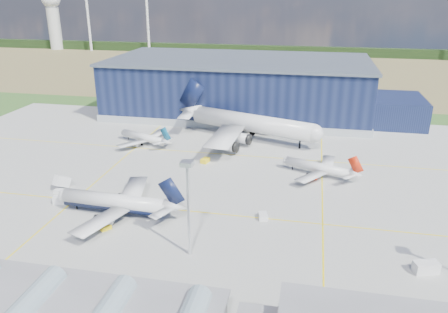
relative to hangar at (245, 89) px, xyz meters
The scene contains 18 objects.
ground 95.56m from the hangar, 91.70° to the right, with size 600.00×600.00×0.00m, color #274E1D.
apron 85.64m from the hangar, 91.90° to the right, with size 220.00×160.00×0.08m.
farmland 125.76m from the hangar, 91.29° to the left, with size 600.00×220.00×0.01m, color olive.
treeline 205.36m from the hangar, 90.78° to the left, with size 600.00×8.00×8.00m, color black.
horizon_dressing 279.32m from the hangar, 134.20° to the left, with size 440.20×18.00×70.00m.
hangar is the anchor object (origin of this frame).
light_mast_center 125.07m from the hangar, 86.70° to the right, with size 2.60×2.60×23.00m.
airliner_navy 112.01m from the hangar, 99.06° to the right, with size 37.43×36.62×12.21m, color silver, non-canonical shape.
airliner_red 81.31m from the hangar, 64.00° to the right, with size 27.68×27.08×9.03m, color silver, non-canonical shape.
airliner_widebody 42.32m from the hangar, 77.07° to the right, with size 65.85×64.42×21.47m, color silver, non-canonical shape.
airliner_regional 63.54m from the hangar, 119.75° to the right, with size 26.58×26.00×8.67m, color silver, non-canonical shape.
gse_tug_b 120.12m from the hangar, 98.02° to the right, with size 1.78×2.67×1.16m, color yellow.
gse_van_a 113.41m from the hangar, 108.09° to the right, with size 2.24×5.13×2.24m, color silver.
gse_cart_a 107.67m from the hangar, 78.34° to the right, with size 2.26×3.39×1.47m, color silver.
gse_tug_c 69.98m from the hangar, 92.43° to the right, with size 2.15×3.44×1.51m, color yellow.
gse_van_c 135.13m from the hangar, 64.22° to the right, with size 2.54×5.30×2.54m, color silver.
airstair 107.10m from the hangar, 112.16° to the right, with size 2.00×4.99×3.20m, color silver.
car_b 138.99m from the hangar, 85.12° to the right, with size 1.37×3.94×1.30m, color #99999E.
Camera 1 is at (34.73, -112.07, 56.93)m, focal length 35.00 mm.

